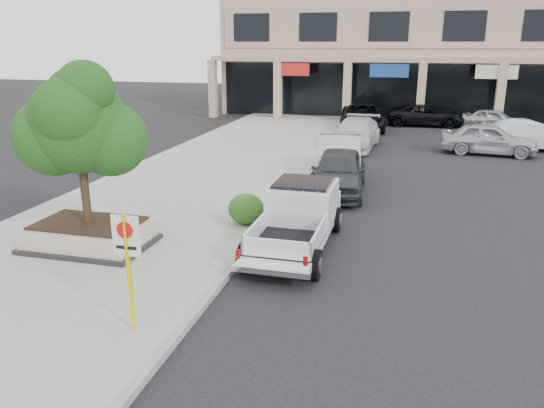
{
  "coord_description": "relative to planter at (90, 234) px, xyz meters",
  "views": [
    {
      "loc": [
        2.45,
        -10.79,
        5.41
      ],
      "look_at": [
        -0.76,
        1.5,
        1.53
      ],
      "focal_mm": 35.0,
      "sensor_mm": 36.0,
      "label": 1
    }
  ],
  "objects": [
    {
      "name": "curb_car_b",
      "position": [
        5.31,
        10.15,
        0.35
      ],
      "size": [
        2.32,
        5.19,
        1.66
      ],
      "primitive_type": "imported",
      "rotation": [
        0.0,
        0.0,
        0.12
      ],
      "color": "#ABAFB4",
      "rests_on": "ground"
    },
    {
      "name": "ground",
      "position": [
        5.67,
        -0.9,
        -0.48
      ],
      "size": [
        120.0,
        120.0,
        0.0
      ],
      "primitive_type": "plane",
      "color": "black",
      "rests_on": "ground"
    },
    {
      "name": "lot_car_e",
      "position": [
        13.35,
        25.27,
        0.19
      ],
      "size": [
        4.17,
        2.65,
        1.32
      ],
      "primitive_type": "imported",
      "rotation": [
        0.0,
        0.0,
        1.27
      ],
      "color": "#AEB0B7",
      "rests_on": "ground"
    },
    {
      "name": "planter",
      "position": [
        0.0,
        0.0,
        0.0
      ],
      "size": [
        3.2,
        2.2,
        0.68
      ],
      "color": "black",
      "rests_on": "sidewalk"
    },
    {
      "name": "curb",
      "position": [
        4.12,
        5.1,
        -0.4
      ],
      "size": [
        0.2,
        52.0,
        0.15
      ],
      "primitive_type": "cube",
      "color": "gray",
      "rests_on": "ground"
    },
    {
      "name": "curb_car_a",
      "position": [
        5.67,
        7.51,
        0.34
      ],
      "size": [
        2.22,
        4.89,
        1.63
      ],
      "primitive_type": "imported",
      "rotation": [
        0.0,
        0.0,
        0.06
      ],
      "color": "#2C2F31",
      "rests_on": "ground"
    },
    {
      "name": "curb_car_d",
      "position": [
        5.1,
        23.03,
        0.35
      ],
      "size": [
        3.34,
        6.21,
        1.66
      ],
      "primitive_type": "imported",
      "rotation": [
        0.0,
        0.0,
        0.1
      ],
      "color": "black",
      "rests_on": "ground"
    },
    {
      "name": "hedge",
      "position": [
        3.53,
        2.8,
        0.14
      ],
      "size": [
        1.1,
        0.99,
        0.93
      ],
      "primitive_type": "ellipsoid",
      "color": "#164E18",
      "rests_on": "sidewalk"
    },
    {
      "name": "lot_car_b",
      "position": [
        14.23,
        18.28,
        0.31
      ],
      "size": [
        4.99,
        2.66,
        1.56
      ],
      "primitive_type": "imported",
      "rotation": [
        0.0,
        0.0,
        1.79
      ],
      "color": "silver",
      "rests_on": "ground"
    },
    {
      "name": "no_parking_sign",
      "position": [
        3.27,
        -3.63,
        1.16
      ],
      "size": [
        0.55,
        0.09,
        2.3
      ],
      "color": "yellow",
      "rests_on": "sidewalk"
    },
    {
      "name": "lot_car_a",
      "position": [
        11.99,
        16.56,
        0.31
      ],
      "size": [
        4.78,
        2.33,
        1.57
      ],
      "primitive_type": "imported",
      "rotation": [
        0.0,
        0.0,
        1.47
      ],
      "color": "#AEB0B7",
      "rests_on": "ground"
    },
    {
      "name": "sidewalk",
      "position": [
        0.17,
        5.1,
        -0.4
      ],
      "size": [
        8.0,
        52.0,
        0.15
      ],
      "primitive_type": "cube",
      "color": "gray",
      "rests_on": "ground"
    },
    {
      "name": "pickup_truck",
      "position": [
        5.32,
        1.54,
        0.36
      ],
      "size": [
        2.01,
        5.35,
        1.68
      ],
      "primitive_type": null,
      "rotation": [
        0.0,
        0.0,
        -0.01
      ],
      "color": "silver",
      "rests_on": "ground"
    },
    {
      "name": "strip_mall",
      "position": [
        13.67,
        33.03,
        4.27
      ],
      "size": [
        40.55,
        12.43,
        9.5
      ],
      "color": "tan",
      "rests_on": "ground"
    },
    {
      "name": "planter_tree",
      "position": [
        0.13,
        0.15,
        2.94
      ],
      "size": [
        2.9,
        2.55,
        4.0
      ],
      "color": "black",
      "rests_on": "planter"
    },
    {
      "name": "lot_car_d",
      "position": [
        9.09,
        25.72,
        0.24
      ],
      "size": [
        5.21,
        2.57,
        1.42
      ],
      "primitive_type": "imported",
      "rotation": [
        0.0,
        0.0,
        1.61
      ],
      "color": "black",
      "rests_on": "ground"
    },
    {
      "name": "curb_car_c",
      "position": [
        5.32,
        16.57,
        0.3
      ],
      "size": [
        2.56,
        5.51,
        1.56
      ],
      "primitive_type": "imported",
      "rotation": [
        0.0,
        0.0,
        -0.07
      ],
      "color": "silver",
      "rests_on": "ground"
    }
  ]
}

